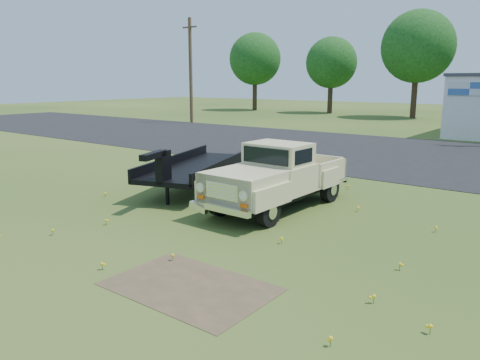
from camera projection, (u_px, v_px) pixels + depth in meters
name	position (u px, v px, depth m)	size (l,w,h in m)	color
ground	(229.00, 230.00, 11.78)	(140.00, 140.00, 0.00)	#2E4B18
asphalt_lot	(416.00, 156.00, 23.41)	(90.00, 14.00, 0.02)	black
dirt_patch_a	(190.00, 287.00, 8.56)	(3.00, 2.00, 0.01)	#4C4028
dirt_patch_b	(248.00, 193.00, 15.68)	(2.20, 1.60, 0.01)	#4C4028
utility_pole_west	(191.00, 70.00, 40.99)	(1.60, 0.30, 9.00)	#463020
treeline_a	(255.00, 59.00, 58.17)	(6.40, 6.40, 9.52)	#3A271A
treeline_b	(331.00, 63.00, 53.12)	(5.76, 5.76, 8.57)	#3A271A
treeline_c	(418.00, 47.00, 45.74)	(7.04, 7.04, 10.47)	#3A271A
vintage_pickup_truck	(278.00, 176.00, 13.64)	(2.09, 5.37, 1.95)	tan
flatbed_trailer	(199.00, 164.00, 16.28)	(2.10, 6.31, 1.72)	black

